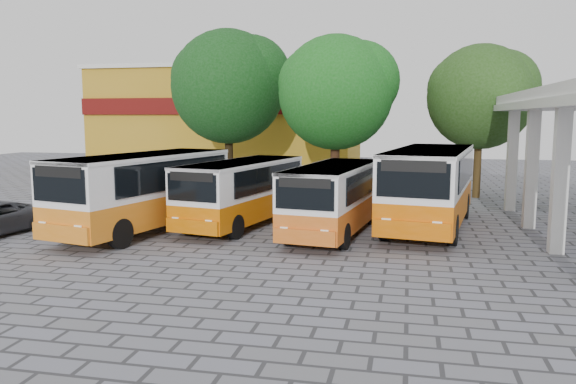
% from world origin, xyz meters
% --- Properties ---
extents(ground, '(90.00, 90.00, 0.00)m').
position_xyz_m(ground, '(0.00, 0.00, 0.00)').
color(ground, slate).
rests_on(ground, ground).
extents(shophouse_block, '(20.40, 10.40, 8.30)m').
position_xyz_m(shophouse_block, '(-11.00, 25.99, 4.16)').
color(shophouse_block, '#AB7D17').
rests_on(shophouse_block, ground).
extents(bus_far_left, '(4.30, 8.74, 3.00)m').
position_xyz_m(bus_far_left, '(-6.84, 2.28, 1.73)').
color(bus_far_left, orange).
rests_on(bus_far_left, ground).
extents(bus_centre_left, '(3.65, 7.69, 2.64)m').
position_xyz_m(bus_centre_left, '(-3.49, 4.15, 1.53)').
color(bus_centre_left, '#CE6000').
rests_on(bus_centre_left, ground).
extents(bus_centre_right, '(3.17, 7.53, 2.62)m').
position_xyz_m(bus_centre_right, '(0.39, 3.32, 1.52)').
color(bus_centre_right, '#CF5D16').
rests_on(bus_centre_right, ground).
extents(bus_far_right, '(4.05, 9.14, 3.17)m').
position_xyz_m(bus_far_right, '(3.93, 5.23, 1.83)').
color(bus_far_right, '#D15B00').
rests_on(bus_far_right, ground).
extents(tree_left, '(7.26, 6.91, 9.69)m').
position_xyz_m(tree_left, '(-7.69, 15.64, 6.46)').
color(tree_left, black).
rests_on(tree_left, ground).
extents(tree_middle, '(6.41, 6.11, 8.76)m').
position_xyz_m(tree_middle, '(-0.74, 12.71, 5.90)').
color(tree_middle, '#422615').
rests_on(tree_middle, ground).
extents(tree_right, '(5.93, 5.65, 8.32)m').
position_xyz_m(tree_right, '(6.85, 14.72, 5.67)').
color(tree_right, '#4C3719').
rests_on(tree_right, ground).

